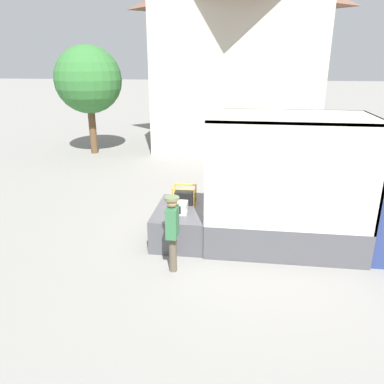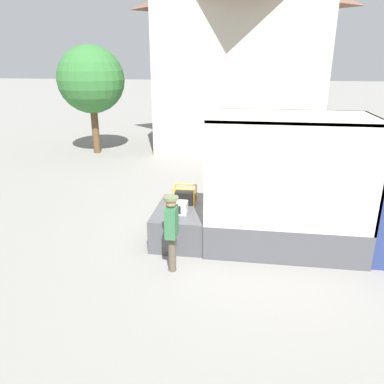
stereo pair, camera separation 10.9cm
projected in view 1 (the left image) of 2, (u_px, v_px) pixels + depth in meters
The scene contains 8 objects.
ground_plane at pixel (207, 239), 10.24m from camera, with size 160.00×160.00×0.00m, color gray.
box_truck at pixel (345, 214), 9.49m from camera, with size 6.17×2.20×3.40m.
tailgate_deck at pixel (182, 223), 10.18m from camera, with size 1.40×2.09×0.87m, color #4C4C51.
microwave at pixel (178, 207), 9.66m from camera, with size 0.50×0.35×0.31m.
portable_generator at pixel (185, 197), 10.30m from camera, with size 0.62×0.45×0.50m.
worker_person at pixel (172, 226), 8.34m from camera, with size 0.33×0.44×1.83m.
house_backdrop at pixel (238, 54), 20.15m from camera, with size 8.60×7.51×9.63m.
street_tree at pixel (88, 80), 18.36m from camera, with size 3.27×3.27×5.32m.
Camera 1 is at (0.80, -9.18, 4.66)m, focal length 35.00 mm.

